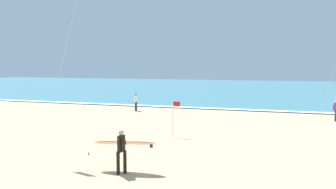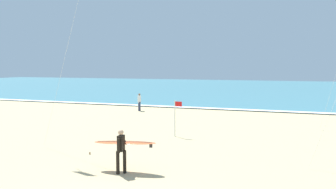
{
  "view_description": "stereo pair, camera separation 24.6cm",
  "coord_description": "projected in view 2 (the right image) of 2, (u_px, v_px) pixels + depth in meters",
  "views": [
    {
      "loc": [
        4.2,
        -7.13,
        4.12
      ],
      "look_at": [
        0.23,
        5.28,
        2.95
      ],
      "focal_mm": 35.08,
      "sensor_mm": 36.0,
      "label": 1
    },
    {
      "loc": [
        4.44,
        -7.05,
        4.12
      ],
      "look_at": [
        0.23,
        5.28,
        2.95
      ],
      "focal_mm": 35.08,
      "sensor_mm": 36.0,
      "label": 2
    }
  ],
  "objects": [
    {
      "name": "bystander_white_top",
      "position": [
        139.0,
        102.0,
        29.55
      ],
      "size": [
        0.22,
        0.5,
        1.59
      ],
      "color": "#2D334C",
      "rests_on": "ground"
    },
    {
      "name": "lifeguard_flag",
      "position": [
        176.0,
        115.0,
        18.92
      ],
      "size": [
        0.44,
        0.05,
        2.1
      ],
      "color": "silver",
      "rests_on": "ground"
    },
    {
      "name": "surfer_lead",
      "position": [
        123.0,
        145.0,
        12.6
      ],
      "size": [
        2.59,
        1.04,
        1.71
      ],
      "color": "black",
      "rests_on": "ground"
    },
    {
      "name": "ocean_water",
      "position": [
        253.0,
        88.0,
        58.34
      ],
      "size": [
        160.0,
        60.0,
        0.08
      ],
      "primitive_type": "cube",
      "color": "teal",
      "rests_on": "ground"
    },
    {
      "name": "shoreline_foam",
      "position": [
        228.0,
        109.0,
        30.34
      ],
      "size": [
        160.0,
        0.96,
        0.01
      ],
      "primitive_type": "cube",
      "color": "white",
      "rests_on": "ocean_water"
    }
  ]
}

